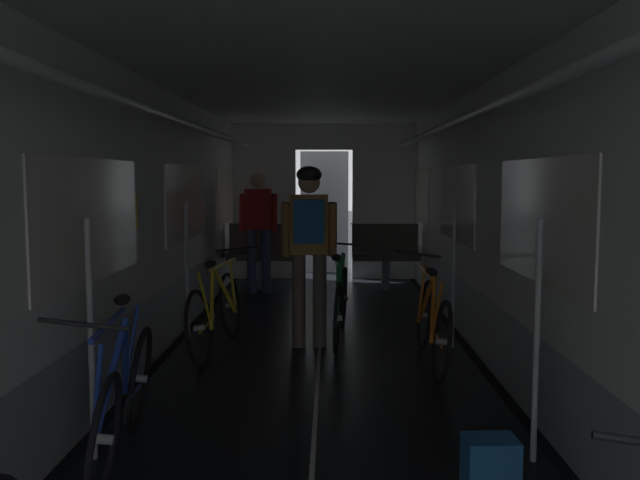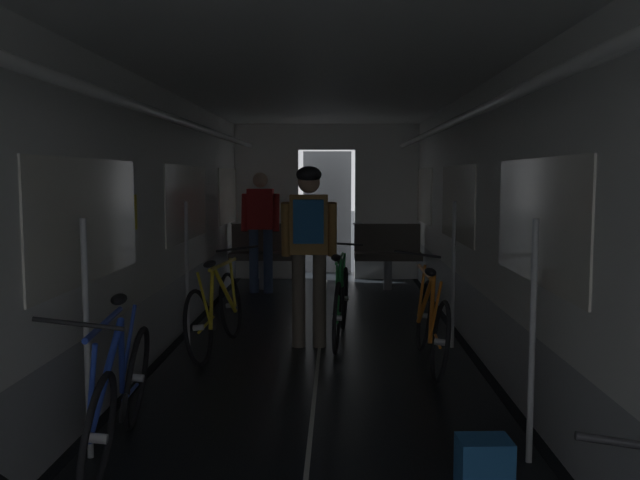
{
  "view_description": "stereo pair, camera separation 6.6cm",
  "coord_description": "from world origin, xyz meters",
  "px_view_note": "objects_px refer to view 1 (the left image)",
  "views": [
    {
      "loc": [
        0.1,
        -1.67,
        1.64
      ],
      "look_at": [
        0.0,
        4.89,
        1.01
      ],
      "focal_mm": 37.91,
      "sensor_mm": 36.0,
      "label": 1
    },
    {
      "loc": [
        0.17,
        -1.67,
        1.64
      ],
      "look_at": [
        0.0,
        4.89,
        1.01
      ],
      "focal_mm": 37.91,
      "sensor_mm": 36.0,
      "label": 2
    }
  ],
  "objects_px": {
    "person_standing_near_bench": "(259,224)",
    "backpack_on_floor": "(490,471)",
    "bench_seat_far_right": "(385,250)",
    "bicycle_orange": "(432,322)",
    "bicycle_blue": "(123,396)",
    "bench_seat_far_left": "(261,250)",
    "person_cyclist_aisle": "(309,236)",
    "bicycle_yellow": "(216,311)",
    "bicycle_green_in_aisle": "(341,303)"
  },
  "relations": [
    {
      "from": "bicycle_yellow",
      "to": "bicycle_blue",
      "type": "xyz_separation_m",
      "value": [
        -0.12,
        -2.45,
        -0.0
      ]
    },
    {
      "from": "bicycle_green_in_aisle",
      "to": "bicycle_orange",
      "type": "bearing_deg",
      "value": -48.54
    },
    {
      "from": "backpack_on_floor",
      "to": "bench_seat_far_left",
      "type": "bearing_deg",
      "value": 105.53
    },
    {
      "from": "bicycle_orange",
      "to": "bicycle_green_in_aisle",
      "type": "height_order",
      "value": "bicycle_orange"
    },
    {
      "from": "person_standing_near_bench",
      "to": "backpack_on_floor",
      "type": "bearing_deg",
      "value": -73.59
    },
    {
      "from": "bench_seat_far_right",
      "to": "bicycle_orange",
      "type": "distance_m",
      "value": 4.01
    },
    {
      "from": "bench_seat_far_left",
      "to": "person_cyclist_aisle",
      "type": "bearing_deg",
      "value": -76.68
    },
    {
      "from": "bench_seat_far_right",
      "to": "person_cyclist_aisle",
      "type": "distance_m",
      "value": 3.57
    },
    {
      "from": "bicycle_yellow",
      "to": "bench_seat_far_right",
      "type": "bearing_deg",
      "value": 62.3
    },
    {
      "from": "bench_seat_far_left",
      "to": "bicycle_yellow",
      "type": "xyz_separation_m",
      "value": [
        -0.06,
        -3.55,
        -0.19
      ]
    },
    {
      "from": "bicycle_blue",
      "to": "bench_seat_far_left",
      "type": "bearing_deg",
      "value": 88.25
    },
    {
      "from": "bicycle_orange",
      "to": "bench_seat_far_left",
      "type": "bearing_deg",
      "value": 115.18
    },
    {
      "from": "bicycle_yellow",
      "to": "backpack_on_floor",
      "type": "relative_size",
      "value": 4.98
    },
    {
      "from": "bicycle_yellow",
      "to": "person_standing_near_bench",
      "type": "height_order",
      "value": "person_standing_near_bench"
    },
    {
      "from": "person_cyclist_aisle",
      "to": "person_standing_near_bench",
      "type": "relative_size",
      "value": 1.03
    },
    {
      "from": "bench_seat_far_left",
      "to": "bicycle_yellow",
      "type": "relative_size",
      "value": 0.58
    },
    {
      "from": "bench_seat_far_right",
      "to": "person_cyclist_aisle",
      "type": "relative_size",
      "value": 0.57
    },
    {
      "from": "bench_seat_far_right",
      "to": "bicycle_blue",
      "type": "relative_size",
      "value": 0.58
    },
    {
      "from": "bench_seat_far_right",
      "to": "bicycle_green_in_aisle",
      "type": "height_order",
      "value": "bench_seat_far_right"
    },
    {
      "from": "bench_seat_far_right",
      "to": "bicycle_green_in_aisle",
      "type": "bearing_deg",
      "value": -102.49
    },
    {
      "from": "bicycle_orange",
      "to": "bicycle_green_in_aisle",
      "type": "xyz_separation_m",
      "value": [
        -0.77,
        0.88,
        0.0
      ]
    },
    {
      "from": "backpack_on_floor",
      "to": "bicycle_yellow",
      "type": "bearing_deg",
      "value": 122.35
    },
    {
      "from": "bicycle_yellow",
      "to": "backpack_on_floor",
      "type": "xyz_separation_m",
      "value": [
        1.86,
        -2.94,
        -0.21
      ]
    },
    {
      "from": "bicycle_orange",
      "to": "person_cyclist_aisle",
      "type": "bearing_deg",
      "value": 150.54
    },
    {
      "from": "bench_seat_far_left",
      "to": "bicycle_blue",
      "type": "relative_size",
      "value": 0.58
    },
    {
      "from": "bicycle_orange",
      "to": "backpack_on_floor",
      "type": "bearing_deg",
      "value": -91.8
    },
    {
      "from": "bicycle_yellow",
      "to": "bicycle_blue",
      "type": "relative_size",
      "value": 1.0
    },
    {
      "from": "bicycle_yellow",
      "to": "person_standing_near_bench",
      "type": "relative_size",
      "value": 1.0
    },
    {
      "from": "person_standing_near_bench",
      "to": "backpack_on_floor",
      "type": "height_order",
      "value": "person_standing_near_bench"
    },
    {
      "from": "person_cyclist_aisle",
      "to": "bench_seat_far_left",
      "type": "bearing_deg",
      "value": 103.32
    },
    {
      "from": "bicycle_blue",
      "to": "person_standing_near_bench",
      "type": "distance_m",
      "value": 5.66
    },
    {
      "from": "bench_seat_far_left",
      "to": "person_standing_near_bench",
      "type": "height_order",
      "value": "person_standing_near_bench"
    },
    {
      "from": "person_cyclist_aisle",
      "to": "backpack_on_floor",
      "type": "bearing_deg",
      "value": -72.11
    },
    {
      "from": "bench_seat_far_left",
      "to": "bicycle_green_in_aisle",
      "type": "relative_size",
      "value": 0.58
    },
    {
      "from": "bicycle_orange",
      "to": "bench_seat_far_right",
      "type": "bearing_deg",
      "value": 91.16
    },
    {
      "from": "person_standing_near_bench",
      "to": "bicycle_blue",
      "type": "bearing_deg",
      "value": -91.89
    },
    {
      "from": "bicycle_blue",
      "to": "bicycle_green_in_aisle",
      "type": "relative_size",
      "value": 1.0
    },
    {
      "from": "bicycle_orange",
      "to": "person_cyclist_aisle",
      "type": "relative_size",
      "value": 0.98
    },
    {
      "from": "bicycle_orange",
      "to": "person_standing_near_bench",
      "type": "distance_m",
      "value": 4.12
    },
    {
      "from": "bench_seat_far_left",
      "to": "backpack_on_floor",
      "type": "bearing_deg",
      "value": -74.47
    },
    {
      "from": "bicycle_orange",
      "to": "bicycle_blue",
      "type": "xyz_separation_m",
      "value": [
        -2.06,
        -2.0,
        -0.0
      ]
    },
    {
      "from": "person_cyclist_aisle",
      "to": "person_standing_near_bench",
      "type": "height_order",
      "value": "person_cyclist_aisle"
    },
    {
      "from": "bench_seat_far_left",
      "to": "bicycle_green_in_aisle",
      "type": "bearing_deg",
      "value": -70.48
    },
    {
      "from": "bicycle_green_in_aisle",
      "to": "person_standing_near_bench",
      "type": "xyz_separation_m",
      "value": [
        -1.1,
        2.75,
        0.59
      ]
    },
    {
      "from": "bicycle_blue",
      "to": "person_cyclist_aisle",
      "type": "xyz_separation_m",
      "value": [
        0.99,
        2.61,
        0.69
      ]
    },
    {
      "from": "bicycle_orange",
      "to": "bicycle_green_in_aisle",
      "type": "bearing_deg",
      "value": 131.46
    },
    {
      "from": "bicycle_orange",
      "to": "person_cyclist_aisle",
      "type": "height_order",
      "value": "person_cyclist_aisle"
    },
    {
      "from": "bicycle_green_in_aisle",
      "to": "backpack_on_floor",
      "type": "distance_m",
      "value": 3.44
    },
    {
      "from": "bicycle_yellow",
      "to": "bicycle_orange",
      "type": "bearing_deg",
      "value": -13.18
    },
    {
      "from": "backpack_on_floor",
      "to": "person_standing_near_bench",
      "type": "bearing_deg",
      "value": 106.41
    }
  ]
}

